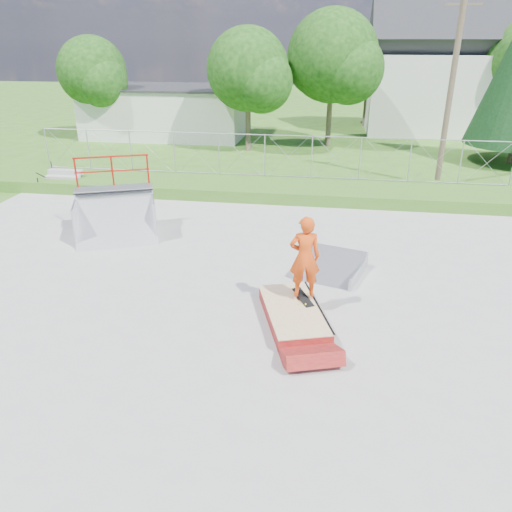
{
  "coord_description": "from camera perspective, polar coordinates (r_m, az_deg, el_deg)",
  "views": [
    {
      "loc": [
        2.9,
        -10.47,
        6.09
      ],
      "look_at": [
        1.16,
        0.66,
        1.1
      ],
      "focal_mm": 35.0,
      "sensor_mm": 36.0,
      "label": 1
    }
  ],
  "objects": [
    {
      "name": "chain_link_fence",
      "position": [
        21.68,
        1.0,
        11.39
      ],
      "size": [
        20.0,
        0.06,
        1.8
      ],
      "primitive_type": null,
      "color": "#9EA1A6",
      "rests_on": "grass_berm"
    },
    {
      "name": "concrete_pad",
      "position": [
        12.44,
        -5.78,
        -5.43
      ],
      "size": [
        20.0,
        16.0,
        0.04
      ],
      "primitive_type": "cube",
      "color": "#979794",
      "rests_on": "ground"
    },
    {
      "name": "skateboard",
      "position": [
        11.88,
        5.39,
        -4.76
      ],
      "size": [
        0.59,
        0.8,
        0.13
      ],
      "primitive_type": "cube",
      "rotation": [
        0.14,
        0.0,
        0.52
      ],
      "color": "black",
      "rests_on": "grind_box"
    },
    {
      "name": "tree_back_mid",
      "position": [
        38.48,
        13.08,
        19.65
      ],
      "size": [
        4.08,
        3.84,
        5.7
      ],
      "color": "#503D32",
      "rests_on": "ground"
    },
    {
      "name": "utility_pole",
      "position": [
        23.03,
        21.35,
        17.15
      ],
      "size": [
        0.24,
        0.24,
        8.0
      ],
      "primitive_type": "cylinder",
      "color": "#503D32",
      "rests_on": "ground"
    },
    {
      "name": "flat_bank_ramp",
      "position": [
        13.91,
        8.59,
        -1.24
      ],
      "size": [
        2.04,
        2.11,
        0.49
      ],
      "primitive_type": null,
      "rotation": [
        0.0,
        0.0,
        -0.31
      ],
      "color": "#ADB0B5",
      "rests_on": "concrete_pad"
    },
    {
      "name": "tree_center",
      "position": [
        30.31,
        9.29,
        21.24
      ],
      "size": [
        5.44,
        5.12,
        7.6
      ],
      "color": "#503D32",
      "rests_on": "ground"
    },
    {
      "name": "gable_house",
      "position": [
        37.05,
        19.45,
        19.14
      ],
      "size": [
        8.4,
        6.08,
        8.94
      ],
      "color": "beige",
      "rests_on": "ground"
    },
    {
      "name": "grind_box",
      "position": [
        11.6,
        4.28,
        -6.76
      ],
      "size": [
        1.92,
        2.74,
        0.37
      ],
      "rotation": [
        0.0,
        0.0,
        0.31
      ],
      "color": "maroon",
      "rests_on": "concrete_pad"
    },
    {
      "name": "tree_left_far",
      "position": [
        33.75,
        -17.93,
        19.15
      ],
      "size": [
        4.42,
        4.16,
        6.18
      ],
      "color": "#503D32",
      "rests_on": "ground"
    },
    {
      "name": "ground",
      "position": [
        12.45,
        -5.78,
        -5.51
      ],
      "size": [
        120.0,
        120.0,
        0.0
      ],
      "primitive_type": "plane",
      "color": "#355E1A",
      "rests_on": "ground"
    },
    {
      "name": "tree_left_near",
      "position": [
        28.74,
        -0.48,
        20.19
      ],
      "size": [
        4.76,
        4.48,
        6.65
      ],
      "color": "#503D32",
      "rests_on": "ground"
    },
    {
      "name": "concrete_stairs",
      "position": [
        23.02,
        -21.36,
        7.94
      ],
      "size": [
        1.5,
        1.6,
        0.8
      ],
      "primitive_type": null,
      "color": "#979794",
      "rests_on": "ground"
    },
    {
      "name": "utility_building_flat",
      "position": [
        34.56,
        -9.98,
        15.91
      ],
      "size": [
        10.0,
        6.0,
        3.0
      ],
      "primitive_type": "cube",
      "color": "beige",
      "rests_on": "ground"
    },
    {
      "name": "skater",
      "position": [
        11.44,
        5.58,
        -0.46
      ],
      "size": [
        0.79,
        0.59,
        1.96
      ],
      "primitive_type": "imported",
      "rotation": [
        0.0,
        0.0,
        3.33
      ],
      "color": "#D74310",
      "rests_on": "grind_box"
    },
    {
      "name": "grass_berm",
      "position": [
        21.01,
        0.6,
        7.74
      ],
      "size": [
        24.0,
        3.0,
        0.5
      ],
      "primitive_type": "cube",
      "color": "#355E1A",
      "rests_on": "ground"
    },
    {
      "name": "quarter_pipe",
      "position": [
        16.59,
        -15.9,
        5.99
      ],
      "size": [
        3.1,
        2.89,
        2.49
      ],
      "primitive_type": null,
      "rotation": [
        0.0,
        0.0,
        0.39
      ],
      "color": "#ADB0B5",
      "rests_on": "concrete_pad"
    }
  ]
}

